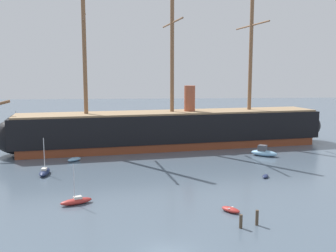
{
  "coord_description": "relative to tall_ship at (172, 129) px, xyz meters",
  "views": [
    {
      "loc": [
        -2.4,
        -30.92,
        15.43
      ],
      "look_at": [
        2.72,
        33.63,
        6.39
      ],
      "focal_mm": 40.81,
      "sensor_mm": 36.0,
      "label": 1
    }
  ],
  "objects": [
    {
      "name": "tall_ship",
      "position": [
        0.0,
        0.0,
        0.0
      ],
      "size": [
        75.34,
        20.73,
        36.43
      ],
      "color": "brown",
      "rests_on": "ground"
    },
    {
      "name": "sailboat_foreground_left",
      "position": [
        -14.39,
        -33.78,
        -3.56
      ],
      "size": [
        3.89,
        2.62,
        4.9
      ],
      "color": "#B22D28",
      "rests_on": "ground"
    },
    {
      "name": "dinghy_foreground_right",
      "position": [
        3.21,
        -37.72,
        -3.69
      ],
      "size": [
        2.31,
        2.43,
        0.55
      ],
      "color": "#B22D28",
      "rests_on": "ground"
    },
    {
      "name": "sailboat_mid_left",
      "position": [
        -21.31,
        -19.99,
        -3.49
      ],
      "size": [
        1.42,
        4.36,
        5.64
      ],
      "color": "#1E284C",
      "rests_on": "ground"
    },
    {
      "name": "dinghy_mid_right",
      "position": [
        11.79,
        -24.19,
        -3.75
      ],
      "size": [
        1.62,
        2.02,
        0.44
      ],
      "color": "#1E284C",
      "rests_on": "ground"
    },
    {
      "name": "dinghy_alongside_bow",
      "position": [
        -18.29,
        -11.19,
        -3.64
      ],
      "size": [
        2.75,
        2.91,
        0.66
      ],
      "color": "#7FB2D6",
      "rests_on": "ground"
    },
    {
      "name": "motorboat_alongside_stern",
      "position": [
        16.37,
        -9.66,
        -3.25
      ],
      "size": [
        5.13,
        4.45,
        2.04
      ],
      "color": "#7FB2D6",
      "rests_on": "ground"
    },
    {
      "name": "sailboat_far_left",
      "position": [
        -33.84,
        8.9,
        -3.38
      ],
      "size": [
        5.5,
        2.14,
        6.99
      ],
      "color": "orange",
      "rests_on": "ground"
    },
    {
      "name": "dinghy_far_right",
      "position": [
        26.6,
        3.04,
        -3.68
      ],
      "size": [
        1.54,
        2.61,
        0.58
      ],
      "color": "orange",
      "rests_on": "ground"
    },
    {
      "name": "mooring_piling_nearest",
      "position": [
        4.97,
        -41.59,
        -3.17
      ],
      "size": [
        0.32,
        0.32,
        1.6
      ],
      "primitive_type": "cylinder",
      "color": "#4C3D2D",
      "rests_on": "ground"
    },
    {
      "name": "mooring_piling_left_pair",
      "position": [
        3.14,
        -42.17,
        -3.27
      ],
      "size": [
        0.33,
        0.33,
        1.4
      ],
      "primitive_type": "cylinder",
      "color": "#4C3D2D",
      "rests_on": "ground"
    }
  ]
}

